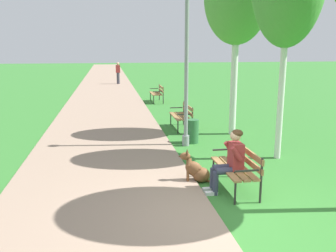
% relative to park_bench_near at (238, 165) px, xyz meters
% --- Properties ---
extents(ground_plane, '(120.00, 120.00, 0.00)m').
position_rel_park_bench_near_xyz_m(ground_plane, '(-0.55, -1.21, -0.51)').
color(ground_plane, '#33752D').
extents(paved_path, '(3.84, 60.00, 0.04)m').
position_rel_park_bench_near_xyz_m(paved_path, '(-2.65, 22.79, -0.49)').
color(paved_path, gray).
rests_on(paved_path, ground).
extents(park_bench_near, '(0.55, 1.50, 0.85)m').
position_rel_park_bench_near_xyz_m(park_bench_near, '(0.00, 0.00, 0.00)').
color(park_bench_near, olive).
rests_on(park_bench_near, ground).
extents(park_bench_mid, '(0.55, 1.50, 0.85)m').
position_rel_park_bench_near_xyz_m(park_bench_mid, '(0.02, 5.55, 0.00)').
color(park_bench_mid, olive).
rests_on(park_bench_mid, ground).
extents(park_bench_far, '(0.55, 1.50, 0.85)m').
position_rel_park_bench_near_xyz_m(park_bench_far, '(0.01, 11.84, 0.00)').
color(park_bench_far, olive).
rests_on(park_bench_far, ground).
extents(person_seated_on_near_bench, '(0.74, 0.49, 1.25)m').
position_rel_park_bench_near_xyz_m(person_seated_on_near_bench, '(-0.21, -0.10, 0.17)').
color(person_seated_on_near_bench, '#33384C').
rests_on(person_seated_on_near_bench, ground).
extents(dog_brown, '(0.82, 0.38, 0.71)m').
position_rel_park_bench_near_xyz_m(dog_brown, '(-0.72, 0.52, -0.25)').
color(dog_brown, brown).
rests_on(dog_brown, ground).
extents(lamp_post_near, '(0.24, 0.24, 4.60)m').
position_rel_park_bench_near_xyz_m(lamp_post_near, '(-0.33, 3.37, 1.86)').
color(lamp_post_near, gray).
rests_on(lamp_post_near, ground).
extents(litter_bin, '(0.36, 0.36, 0.70)m').
position_rel_park_bench_near_xyz_m(litter_bin, '(-0.07, 3.65, -0.16)').
color(litter_bin, '#2D6638').
rests_on(litter_bin, ground).
extents(pedestrian_distant, '(0.32, 0.22, 1.65)m').
position_rel_park_bench_near_xyz_m(pedestrian_distant, '(-1.71, 21.30, 0.33)').
color(pedestrian_distant, '#383842').
rests_on(pedestrian_distant, ground).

